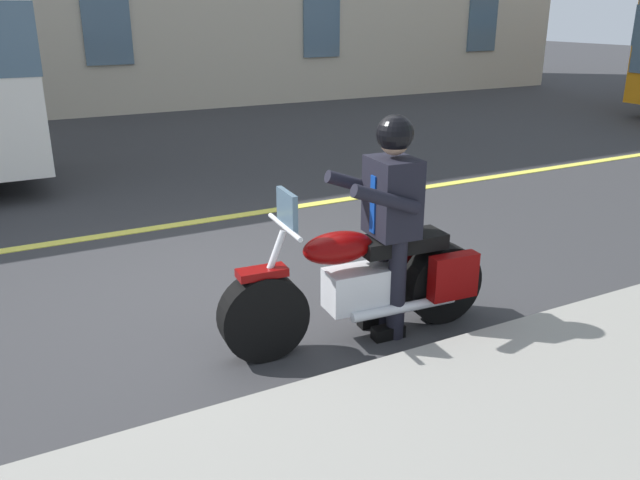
{
  "coord_description": "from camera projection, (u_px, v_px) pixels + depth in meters",
  "views": [
    {
      "loc": [
        1.84,
        5.31,
        2.46
      ],
      "look_at": [
        -0.38,
        1.12,
        0.75
      ],
      "focal_mm": 36.17,
      "sensor_mm": 36.0,
      "label": 1
    }
  ],
  "objects": [
    {
      "name": "motorcycle_main",
      "position": [
        366.0,
        283.0,
        5.0
      ],
      "size": [
        2.22,
        0.69,
        1.26
      ],
      "color": "black",
      "rests_on": "ground_plane"
    },
    {
      "name": "lane_center_stripe",
      "position": [
        170.0,
        226.0,
        7.72
      ],
      "size": [
        60.0,
        0.16,
        0.01
      ],
      "primitive_type": "cube",
      "color": "#E5DB4C",
      "rests_on": "ground_plane"
    },
    {
      "name": "ground_plane",
      "position": [
        229.0,
        286.0,
        6.06
      ],
      "size": [
        80.0,
        80.0,
        0.0
      ],
      "primitive_type": "plane",
      "color": "#333335"
    },
    {
      "name": "rider_main",
      "position": [
        390.0,
        208.0,
        4.87
      ],
      "size": [
        0.65,
        0.58,
        1.74
      ],
      "color": "black",
      "rests_on": "ground_plane"
    }
  ]
}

